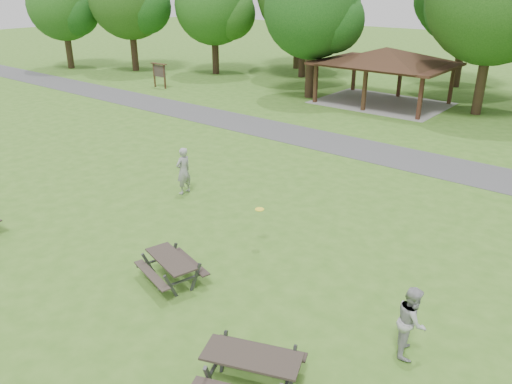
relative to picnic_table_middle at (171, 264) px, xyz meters
The scene contains 14 objects.
ground 1.43m from the picnic_table_middle, behind, with size 160.00×160.00×0.00m, color #3D6B1E.
asphalt_path 14.20m from the picnic_table_middle, 95.24° to the left, with size 120.00×3.20×0.02m, color #444447.
pavilion 24.83m from the picnic_table_middle, 102.38° to the left, with size 8.60×7.01×3.76m.
notice_board 27.98m from the picnic_table_middle, 139.59° to the left, with size 1.60×0.30×1.88m.
tree_row_a 37.08m from the picnic_table_middle, 142.81° to the left, with size 7.56×7.20×9.97m.
tree_row_b 34.32m from the picnic_table_middle, 130.88° to the left, with size 7.14×6.80×9.28m.
tree_row_d 25.39m from the picnic_table_middle, 114.27° to the left, with size 6.93×6.60×9.27m.
tree_row_e 25.92m from the picnic_table_middle, 88.17° to the left, with size 8.40×8.00×11.02m.
tree_flank_left 40.40m from the picnic_table_middle, 151.45° to the left, with size 6.72×6.40×8.93m.
picnic_table_middle is the anchor object (origin of this frame).
picnic_table_far 4.58m from the picnic_table_middle, 21.36° to the right, with size 2.46×2.24×0.87m.
frisbee_in_flight 3.28m from the picnic_table_middle, 78.19° to the left, with size 0.37×0.37×0.02m.
frisbee_thrower 6.39m from the picnic_table_middle, 133.26° to the left, with size 0.69×0.45×1.89m, color gray.
frisbee_catcher 6.51m from the picnic_table_middle, 12.53° to the left, with size 0.84×0.65×1.72m, color #A2A2A5.
Camera 1 is at (10.64, -7.96, 7.84)m, focal length 35.00 mm.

